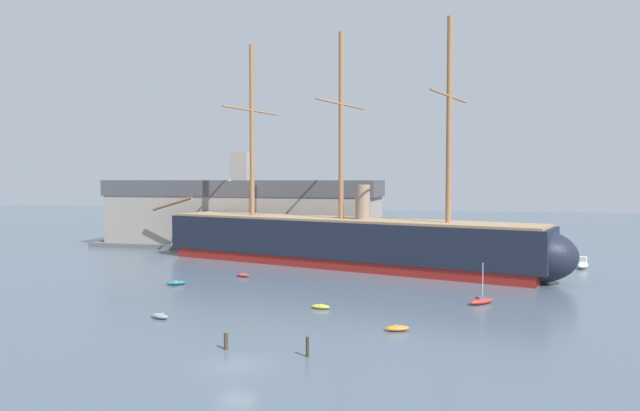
# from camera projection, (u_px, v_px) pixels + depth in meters

# --- Properties ---
(ground_plane) EXTENTS (400.00, 400.00, 0.00)m
(ground_plane) POSITION_uv_depth(u_px,v_px,m) (237.00, 366.00, 40.35)
(ground_plane) COLOR #4C5B6B
(tall_ship) EXTENTS (68.24, 25.47, 33.65)m
(tall_ship) POSITION_uv_depth(u_px,v_px,m) (341.00, 241.00, 86.09)
(tall_ship) COLOR maroon
(tall_ship) RESTS_ON ground
(dinghy_foreground_left) EXTENTS (2.14, 1.43, 0.47)m
(dinghy_foreground_left) POSITION_uv_depth(u_px,v_px,m) (160.00, 316.00, 53.87)
(dinghy_foreground_left) COLOR gray
(dinghy_foreground_left) RESTS_ON ground
(dinghy_foreground_right) EXTENTS (2.23, 1.58, 0.48)m
(dinghy_foreground_right) POSITION_uv_depth(u_px,v_px,m) (397.00, 328.00, 49.44)
(dinghy_foreground_right) COLOR orange
(dinghy_foreground_right) RESTS_ON ground
(dinghy_near_centre) EXTENTS (1.88, 0.91, 0.43)m
(dinghy_near_centre) POSITION_uv_depth(u_px,v_px,m) (321.00, 307.00, 57.90)
(dinghy_near_centre) COLOR gold
(dinghy_near_centre) RESTS_ON ground
(dinghy_mid_left) EXTENTS (2.49, 2.00, 0.54)m
(dinghy_mid_left) POSITION_uv_depth(u_px,v_px,m) (176.00, 283.00, 70.84)
(dinghy_mid_left) COLOR #236670
(dinghy_mid_left) RESTS_ON ground
(sailboat_mid_right) EXTENTS (2.93, 3.02, 4.21)m
(sailboat_mid_right) POSITION_uv_depth(u_px,v_px,m) (481.00, 301.00, 60.01)
(sailboat_mid_right) COLOR #B22D28
(sailboat_mid_right) RESTS_ON ground
(dinghy_alongside_bow) EXTENTS (2.07, 1.28, 0.45)m
(dinghy_alongside_bow) POSITION_uv_depth(u_px,v_px,m) (243.00, 275.00, 76.63)
(dinghy_alongside_bow) COLOR #B22D28
(dinghy_alongside_bow) RESTS_ON ground
(sailboat_far_left) EXTENTS (1.30, 3.92, 5.05)m
(sailboat_far_left) POSITION_uv_depth(u_px,v_px,m) (210.00, 253.00, 97.88)
(sailboat_far_left) COLOR orange
(sailboat_far_left) RESTS_ON ground
(motorboat_far_right) EXTENTS (2.68, 4.10, 1.60)m
(motorboat_far_right) POSITION_uv_depth(u_px,v_px,m) (582.00, 264.00, 84.11)
(motorboat_far_right) COLOR silver
(motorboat_far_right) RESTS_ON ground
(motorboat_distant_centre) EXTENTS (3.70, 1.92, 1.49)m
(motorboat_distant_centre) POSITION_uv_depth(u_px,v_px,m) (401.00, 250.00, 101.06)
(motorboat_distant_centre) COLOR orange
(motorboat_distant_centre) RESTS_ON ground
(mooring_piling_nearest) EXTENTS (0.25, 0.25, 1.43)m
(mooring_piling_nearest) POSITION_uv_depth(u_px,v_px,m) (307.00, 347.00, 42.34)
(mooring_piling_nearest) COLOR #382B1E
(mooring_piling_nearest) RESTS_ON ground
(mooring_piling_left_pair) EXTENTS (0.32, 0.32, 1.23)m
(mooring_piling_left_pair) POSITION_uv_depth(u_px,v_px,m) (226.00, 341.00, 44.15)
(mooring_piling_left_pair) COLOR #423323
(mooring_piling_left_pair) RESTS_ON ground
(dockside_warehouse_left) EXTENTS (55.16, 15.75, 17.61)m
(dockside_warehouse_left) POSITION_uv_depth(u_px,v_px,m) (243.00, 214.00, 110.54)
(dockside_warehouse_left) COLOR #565659
(dockside_warehouse_left) RESTS_ON ground
(seagull_in_flight) EXTENTS (0.41, 1.17, 0.13)m
(seagull_in_flight) POSITION_uv_depth(u_px,v_px,m) (229.00, 180.00, 59.51)
(seagull_in_flight) COLOR silver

